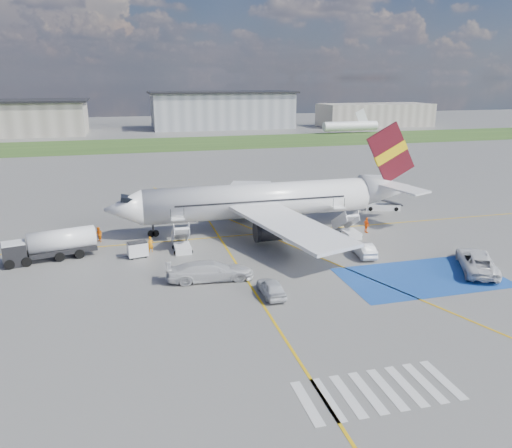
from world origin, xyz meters
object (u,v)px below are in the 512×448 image
at_px(fuel_tanker, 51,247).
at_px(gpu_cart, 138,250).
at_px(belt_loader, 383,207).
at_px(car_silver_a, 271,287).
at_px(car_silver_b, 363,249).
at_px(airliner, 271,200).
at_px(van_white_a, 477,258).
at_px(van_white_b, 210,268).

relative_size(fuel_tanker, gpu_cart, 4.19).
xyz_separation_m(belt_loader, car_silver_a, (-22.16, -22.30, 0.33)).
relative_size(fuel_tanker, car_silver_a, 2.12).
height_order(gpu_cart, car_silver_b, gpu_cart).
bearing_deg(airliner, car_silver_b, -62.26).
relative_size(airliner, van_white_a, 6.15).
bearing_deg(car_silver_a, belt_loader, -135.13).
bearing_deg(car_silver_b, van_white_a, 151.01).
height_order(gpu_cart, belt_loader, gpu_cart).
xyz_separation_m(car_silver_a, car_silver_b, (11.44, 6.60, -0.00)).
distance_m(airliner, car_silver_b, 13.34).
height_order(belt_loader, van_white_a, van_white_a).
distance_m(fuel_tanker, car_silver_a, 22.59).
xyz_separation_m(airliner, car_silver_b, (6.08, -11.56, -2.70)).
relative_size(belt_loader, van_white_b, 0.89).
height_order(fuel_tanker, van_white_b, fuel_tanker).
xyz_separation_m(fuel_tanker, gpu_cart, (8.04, -1.54, -0.50)).
height_order(gpu_cart, van_white_a, van_white_a).
bearing_deg(car_silver_b, gpu_cart, -6.91).
distance_m(van_white_a, van_white_b, 24.25).
distance_m(fuel_tanker, gpu_cart, 8.21).
bearing_deg(airliner, car_silver_a, -106.46).
xyz_separation_m(airliner, van_white_a, (14.37, -17.61, -2.27)).
distance_m(belt_loader, van_white_b, 31.84).
relative_size(car_silver_b, van_white_b, 0.75).
xyz_separation_m(car_silver_a, van_white_b, (-4.20, 4.45, 0.41)).
distance_m(car_silver_a, car_silver_b, 13.21).
bearing_deg(van_white_b, car_silver_b, -77.34).
xyz_separation_m(gpu_cart, van_white_b, (5.86, -7.52, 0.40)).
bearing_deg(fuel_tanker, car_silver_b, -26.30).
xyz_separation_m(gpu_cart, car_silver_a, (10.06, -11.97, -0.01)).
xyz_separation_m(car_silver_a, van_white_a, (19.73, 0.56, 0.43)).
height_order(airliner, belt_loader, airliner).
distance_m(fuel_tanker, van_white_a, 39.99).
bearing_deg(belt_loader, gpu_cart, -145.07).
bearing_deg(gpu_cart, car_silver_b, -24.79).
bearing_deg(car_silver_a, car_silver_b, -150.33).
bearing_deg(belt_loader, airliner, -149.00).
bearing_deg(car_silver_b, belt_loader, -117.21).
bearing_deg(van_white_b, belt_loader, -51.07).
distance_m(fuel_tanker, car_silver_b, 30.35).
height_order(car_silver_a, van_white_b, van_white_b).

